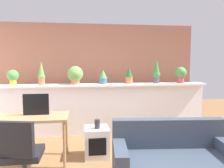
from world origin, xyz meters
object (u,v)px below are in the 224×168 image
(side_cube_shelf, at_px, (97,142))
(vase_on_shelf, at_px, (97,124))
(potted_plant_3, at_px, (103,77))
(potted_plant_0, at_px, (13,76))
(office_chair, at_px, (22,161))
(potted_plant_2, at_px, (75,75))
(potted_plant_6, at_px, (181,74))
(couch, at_px, (173,163))
(potted_plant_4, at_px, (129,75))
(tv_monitor, at_px, (36,104))
(potted_plant_5, at_px, (156,72))
(desk, at_px, (32,121))
(potted_plant_1, at_px, (41,74))

(side_cube_shelf, bearing_deg, vase_on_shelf, -73.86)
(vase_on_shelf, bearing_deg, potted_plant_3, 79.98)
(potted_plant_0, relative_size, potted_plant_3, 1.02)
(office_chair, bearing_deg, potted_plant_2, 73.42)
(potted_plant_6, xyz_separation_m, office_chair, (-2.92, -1.94, -0.94))
(potted_plant_3, bearing_deg, couch, -71.08)
(potted_plant_2, bearing_deg, potted_plant_4, 1.42)
(potted_plant_2, distance_m, potted_plant_4, 1.17)
(tv_monitor, bearing_deg, potted_plant_4, 33.20)
(potted_plant_2, relative_size, couch, 0.24)
(potted_plant_5, relative_size, vase_on_shelf, 3.59)
(desk, bearing_deg, couch, -24.13)
(potted_plant_3, relative_size, potted_plant_4, 0.85)
(potted_plant_3, xyz_separation_m, potted_plant_5, (1.19, -0.01, 0.10))
(potted_plant_6, distance_m, couch, 2.51)
(desk, height_order, side_cube_shelf, desk)
(desk, bearing_deg, vase_on_shelf, 2.64)
(desk, relative_size, tv_monitor, 2.79)
(potted_plant_0, relative_size, potted_plant_1, 0.65)
(potted_plant_2, bearing_deg, desk, -117.58)
(potted_plant_1, height_order, office_chair, potted_plant_1)
(desk, bearing_deg, office_chair, -87.16)
(potted_plant_0, xyz_separation_m, potted_plant_5, (3.05, 0.00, 0.08))
(potted_plant_2, distance_m, tv_monitor, 1.32)
(potted_plant_1, bearing_deg, office_chair, -86.93)
(potted_plant_3, distance_m, side_cube_shelf, 1.55)
(potted_plant_6, distance_m, side_cube_shelf, 2.49)
(office_chair, height_order, vase_on_shelf, office_chair)
(side_cube_shelf, bearing_deg, potted_plant_1, 133.98)
(potted_plant_6, bearing_deg, potted_plant_3, 178.25)
(side_cube_shelf, bearing_deg, couch, -45.39)
(potted_plant_5, height_order, tv_monitor, potted_plant_5)
(potted_plant_3, distance_m, couch, 2.42)
(potted_plant_0, height_order, side_cube_shelf, potted_plant_0)
(potted_plant_1, xyz_separation_m, couch, (2.00, -2.05, -1.07))
(potted_plant_4, relative_size, potted_plant_5, 0.67)
(potted_plant_4, bearing_deg, couch, -86.03)
(vase_on_shelf, bearing_deg, potted_plant_0, 144.83)
(potted_plant_6, bearing_deg, tv_monitor, -159.49)
(potted_plant_4, bearing_deg, office_chair, -131.31)
(office_chair, distance_m, side_cube_shelf, 1.29)
(potted_plant_4, xyz_separation_m, potted_plant_6, (1.17, -0.05, 0.02))
(potted_plant_2, xyz_separation_m, potted_plant_5, (1.79, 0.02, 0.05))
(potted_plant_4, bearing_deg, vase_on_shelf, -123.57)
(side_cube_shelf, bearing_deg, potted_plant_5, 38.74)
(potted_plant_1, distance_m, potted_plant_2, 0.69)
(potted_plant_0, distance_m, tv_monitor, 1.37)
(tv_monitor, height_order, side_cube_shelf, tv_monitor)
(potted_plant_4, bearing_deg, potted_plant_0, -179.64)
(desk, xyz_separation_m, office_chair, (0.04, -0.77, -0.28))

